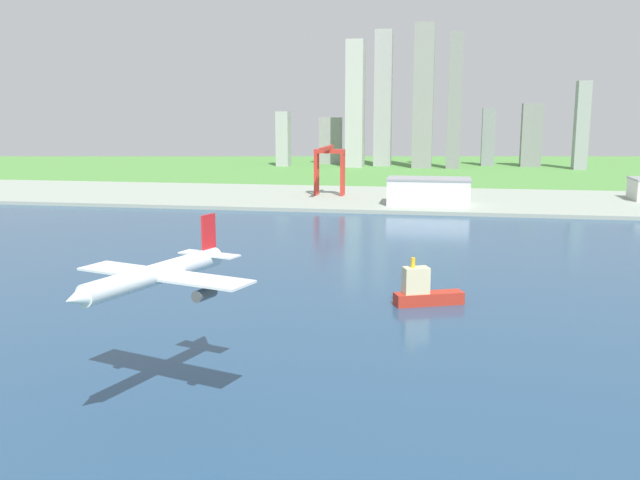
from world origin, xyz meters
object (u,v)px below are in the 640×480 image
(airplane_landing, at_px, (156,275))
(port_crane_red, at_px, (329,160))
(warehouse_main, at_px, (429,191))
(tugboat_small, at_px, (424,291))

(airplane_landing, xyz_separation_m, port_crane_red, (-23.65, 360.71, 0.03))
(port_crane_red, height_order, warehouse_main, port_crane_red)
(warehouse_main, bearing_deg, port_crane_red, 152.95)
(airplane_landing, distance_m, tugboat_small, 105.67)
(airplane_landing, relative_size, port_crane_red, 0.94)
(port_crane_red, bearing_deg, tugboat_small, -74.37)
(airplane_landing, xyz_separation_m, tugboat_small, (52.47, 88.58, -23.81))
(tugboat_small, relative_size, port_crane_red, 0.48)
(airplane_landing, distance_m, warehouse_main, 327.92)
(tugboat_small, bearing_deg, warehouse_main, 90.96)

